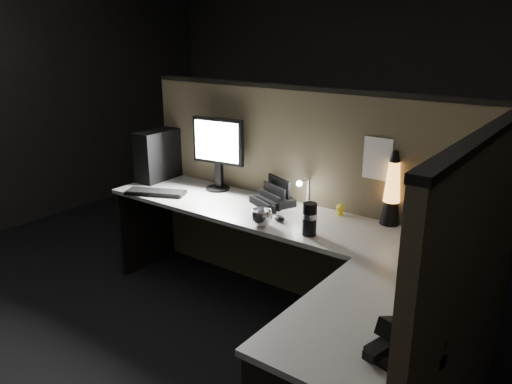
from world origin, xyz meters
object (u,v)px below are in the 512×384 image
Objects in this scene: monitor at (218,147)px; keyboard at (156,193)px; pc_tower at (158,155)px; lava_lamp at (392,194)px; desk_phone at (405,348)px.

monitor is 0.57m from keyboard.
pc_tower is 1.89m from lava_lamp.
lava_lamp is at bearing 129.34° from desk_phone.
pc_tower is at bearing -179.09° from monitor.
monitor reaches higher than lava_lamp.
pc_tower is at bearing 171.08° from desk_phone.
monitor is 1.33m from lava_lamp.
lava_lamp reaches higher than pc_tower.
monitor reaches higher than pc_tower.
keyboard is at bearing -49.55° from pc_tower.
desk_phone is at bearing -65.67° from lava_lamp.
desk_phone is (2.18, -0.80, 0.04)m from keyboard.
lava_lamp is at bearing -8.90° from keyboard.
pc_tower is 0.44m from keyboard.
pc_tower is 2.69m from desk_phone.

